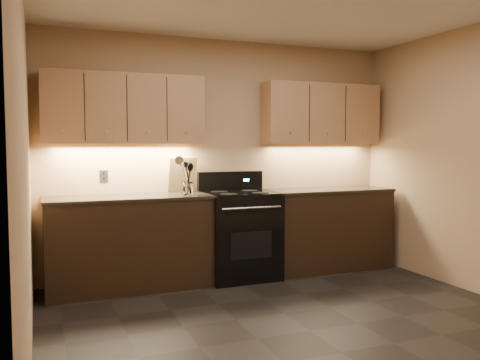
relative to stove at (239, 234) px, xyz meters
name	(u,v)px	position (x,y,z in m)	size (l,w,h in m)	color
floor	(310,331)	(-0.08, -1.68, -0.48)	(4.00, 4.00, 0.00)	black
wall_back	(222,157)	(-0.08, 0.32, 0.82)	(4.00, 0.04, 2.60)	tan
wall_left	(25,168)	(-2.08, -1.68, 0.82)	(0.04, 4.00, 2.60)	tan
counter_left	(129,242)	(-1.18, 0.02, -0.01)	(1.62, 0.62, 0.93)	black
counter_right	(326,228)	(1.10, 0.02, -0.01)	(1.46, 0.62, 0.93)	black
stove	(239,234)	(0.00, 0.00, 0.00)	(0.76, 0.68, 1.14)	black
upper_cab_left	(125,109)	(-1.18, 0.17, 1.32)	(1.60, 0.30, 0.70)	#A47952
upper_cab_right	(321,114)	(1.10, 0.17, 1.32)	(1.44, 0.30, 0.70)	#A47952
outlet_plate	(104,176)	(-1.38, 0.31, 0.64)	(0.09, 0.01, 0.12)	#B2B5BA
utensil_crock	(188,189)	(-0.60, -0.06, 0.51)	(0.13, 0.13, 0.13)	white
cutting_board	(182,175)	(-0.56, 0.26, 0.64)	(0.31, 0.02, 0.39)	tan
wooden_spoon	(186,178)	(-0.61, -0.08, 0.63)	(0.06, 0.06, 0.32)	tan
black_spoon	(187,178)	(-0.60, -0.04, 0.62)	(0.06, 0.06, 0.31)	black
black_turner	(190,177)	(-0.57, -0.08, 0.63)	(0.08, 0.08, 0.33)	black
steel_spatula	(190,176)	(-0.56, -0.06, 0.64)	(0.08, 0.08, 0.35)	silver
steel_skimmer	(192,174)	(-0.55, -0.08, 0.66)	(0.09, 0.09, 0.39)	silver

